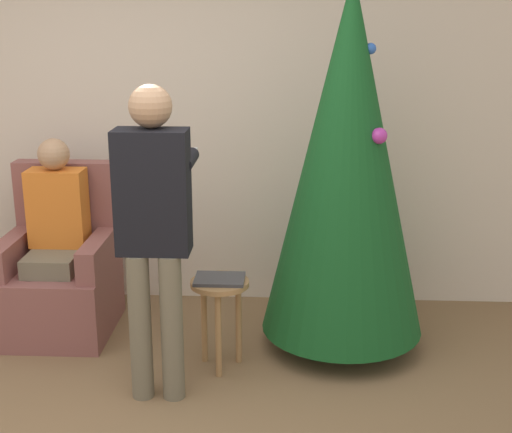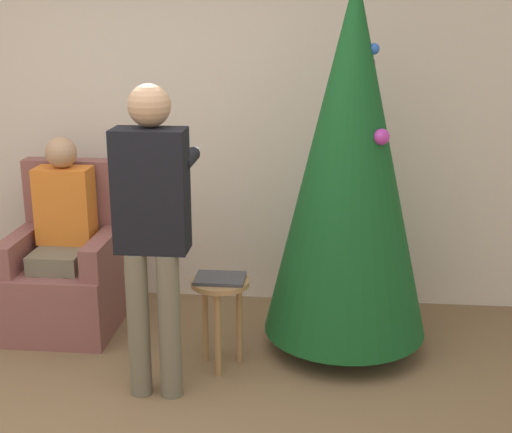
{
  "view_description": "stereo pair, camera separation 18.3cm",
  "coord_description": "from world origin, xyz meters",
  "px_view_note": "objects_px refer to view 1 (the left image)",
  "views": [
    {
      "loc": [
        0.93,
        -2.66,
        2.05
      ],
      "look_at": [
        0.74,
        1.12,
        0.94
      ],
      "focal_mm": 50.0,
      "sensor_mm": 36.0,
      "label": 1
    },
    {
      "loc": [
        1.11,
        -2.65,
        2.05
      ],
      "look_at": [
        0.74,
        1.12,
        0.94
      ],
      "focal_mm": 50.0,
      "sensor_mm": 36.0,
      "label": 2
    }
  ],
  "objects_px": {
    "person_standing": "(154,218)",
    "armchair": "(61,276)",
    "christmas_tree": "(347,160)",
    "side_stool": "(220,299)",
    "person_seated": "(56,229)"
  },
  "relations": [
    {
      "from": "armchair",
      "to": "person_standing",
      "type": "distance_m",
      "value": 1.29
    },
    {
      "from": "person_seated",
      "to": "person_standing",
      "type": "height_order",
      "value": "person_standing"
    },
    {
      "from": "armchair",
      "to": "person_seated",
      "type": "height_order",
      "value": "person_seated"
    },
    {
      "from": "person_seated",
      "to": "side_stool",
      "type": "distance_m",
      "value": 1.21
    },
    {
      "from": "christmas_tree",
      "to": "person_standing",
      "type": "height_order",
      "value": "christmas_tree"
    },
    {
      "from": "person_standing",
      "to": "side_stool",
      "type": "bearing_deg",
      "value": 44.37
    },
    {
      "from": "armchair",
      "to": "person_standing",
      "type": "bearing_deg",
      "value": -45.21
    },
    {
      "from": "armchair",
      "to": "side_stool",
      "type": "height_order",
      "value": "armchair"
    },
    {
      "from": "person_seated",
      "to": "person_standing",
      "type": "relative_size",
      "value": 0.75
    },
    {
      "from": "christmas_tree",
      "to": "person_standing",
      "type": "distance_m",
      "value": 1.22
    },
    {
      "from": "side_stool",
      "to": "person_standing",
      "type": "bearing_deg",
      "value": -135.63
    },
    {
      "from": "side_stool",
      "to": "person_seated",
      "type": "bearing_deg",
      "value": 157.39
    },
    {
      "from": "christmas_tree",
      "to": "armchair",
      "type": "xyz_separation_m",
      "value": [
        -1.82,
        0.17,
        -0.83
      ]
    },
    {
      "from": "armchair",
      "to": "person_standing",
      "type": "height_order",
      "value": "person_standing"
    },
    {
      "from": "person_standing",
      "to": "armchair",
      "type": "bearing_deg",
      "value": 134.79
    }
  ]
}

